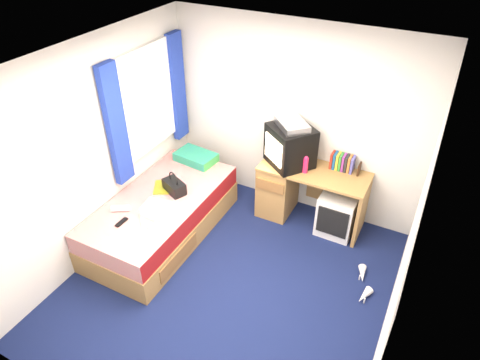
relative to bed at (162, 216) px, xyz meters
The scene contains 20 objects.
ground 1.19m from the bed, 18.07° to the right, with size 3.40×3.40×0.00m, color #0C1438.
room_shell 1.65m from the bed, 18.07° to the right, with size 3.40×3.40×3.40m.
bed is the anchor object (origin of this frame).
pillow 0.94m from the bed, 93.31° to the left, with size 0.52×0.33×0.11m, color #166E94.
desk 1.64m from the bed, 41.25° to the left, with size 1.30×0.55×0.75m.
storage_cube 2.12m from the bed, 28.58° to the left, with size 0.43×0.43×0.54m, color silver.
crt_tv 1.75m from the bed, 42.66° to the left, with size 0.67×0.66×0.49m.
vcr 1.89m from the bed, 42.68° to the left, with size 0.41×0.29×0.08m, color #B3B3B5.
book_row 2.24m from the bed, 34.95° to the left, with size 0.27×0.13×0.20m.
picture_frame 2.40m from the bed, 31.96° to the left, with size 0.02×0.12×0.14m, color black.
pink_water_bottle 1.81m from the bed, 34.80° to the left, with size 0.06×0.06×0.20m, color #E32053.
aerosol_can 1.92m from the bed, 39.34° to the left, with size 0.05×0.05×0.18m, color silver.
handbag 0.41m from the bed, 63.46° to the left, with size 0.33×0.27×0.28m.
towel 0.43m from the bed, 59.35° to the right, with size 0.30×0.25×0.10m, color silver.
magazine 0.34m from the bed, 113.99° to the left, with size 0.21×0.28×0.01m, color yellow.
water_bottle 0.56m from the bed, 121.45° to the right, with size 0.07×0.07×0.20m, color white.
colour_swatch_fan 0.54m from the bed, 75.89° to the right, with size 0.22×0.06×0.01m, color orange.
remote_control 0.63m from the bed, 100.11° to the right, with size 0.05×0.16×0.02m, color black.
window_assembly 1.35m from the bed, 129.59° to the left, with size 0.11×1.42×1.40m.
white_heels 2.43m from the bed, ahead, with size 0.24×0.53×0.09m.
Camera 1 is at (1.56, -2.73, 3.57)m, focal length 32.00 mm.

